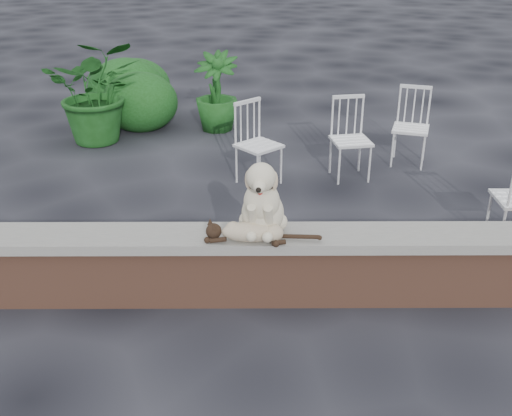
{
  "coord_description": "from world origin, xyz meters",
  "views": [
    {
      "loc": [
        -0.57,
        -4.06,
        2.71
      ],
      "look_at": [
        -0.55,
        0.2,
        0.7
      ],
      "focal_mm": 42.35,
      "sensor_mm": 36.0,
      "label": 1
    }
  ],
  "objects_px": {
    "chair_d": "(411,127)",
    "potted_plant_a": "(97,91)",
    "chair_a": "(259,144)",
    "cat": "(252,231)",
    "potted_plant_b": "(216,92)",
    "dog": "(263,195)",
    "chair_b": "(351,139)"
  },
  "relations": [
    {
      "from": "dog",
      "to": "potted_plant_a",
      "type": "height_order",
      "value": "potted_plant_a"
    },
    {
      "from": "chair_b",
      "to": "dog",
      "type": "bearing_deg",
      "value": -122.26
    },
    {
      "from": "cat",
      "to": "chair_d",
      "type": "relative_size",
      "value": 1.08
    },
    {
      "from": "dog",
      "to": "potted_plant_b",
      "type": "relative_size",
      "value": 0.56
    },
    {
      "from": "dog",
      "to": "chair_a",
      "type": "relative_size",
      "value": 0.66
    },
    {
      "from": "chair_a",
      "to": "potted_plant_b",
      "type": "height_order",
      "value": "potted_plant_b"
    },
    {
      "from": "chair_d",
      "to": "potted_plant_a",
      "type": "height_order",
      "value": "potted_plant_a"
    },
    {
      "from": "potted_plant_a",
      "to": "potted_plant_b",
      "type": "bearing_deg",
      "value": 17.85
    },
    {
      "from": "cat",
      "to": "potted_plant_b",
      "type": "relative_size",
      "value": 0.91
    },
    {
      "from": "cat",
      "to": "chair_b",
      "type": "bearing_deg",
      "value": 73.64
    },
    {
      "from": "cat",
      "to": "chair_a",
      "type": "relative_size",
      "value": 1.08
    },
    {
      "from": "cat",
      "to": "chair_d",
      "type": "height_order",
      "value": "chair_d"
    },
    {
      "from": "potted_plant_a",
      "to": "chair_a",
      "type": "bearing_deg",
      "value": -34.93
    },
    {
      "from": "cat",
      "to": "potted_plant_a",
      "type": "relative_size",
      "value": 0.73
    },
    {
      "from": "dog",
      "to": "chair_d",
      "type": "height_order",
      "value": "dog"
    },
    {
      "from": "dog",
      "to": "chair_d",
      "type": "relative_size",
      "value": 0.66
    },
    {
      "from": "dog",
      "to": "chair_a",
      "type": "distance_m",
      "value": 2.36
    },
    {
      "from": "cat",
      "to": "potted_plant_a",
      "type": "distance_m",
      "value": 4.48
    },
    {
      "from": "chair_b",
      "to": "potted_plant_a",
      "type": "bearing_deg",
      "value": 148.02
    },
    {
      "from": "chair_a",
      "to": "dog",
      "type": "bearing_deg",
      "value": -131.61
    },
    {
      "from": "potted_plant_b",
      "to": "chair_b",
      "type": "bearing_deg",
      "value": -48.2
    },
    {
      "from": "dog",
      "to": "chair_b",
      "type": "relative_size",
      "value": 0.66
    },
    {
      "from": "chair_d",
      "to": "potted_plant_a",
      "type": "xyz_separation_m",
      "value": [
        -4.0,
        0.88,
        0.23
      ]
    },
    {
      "from": "chair_b",
      "to": "potted_plant_a",
      "type": "height_order",
      "value": "potted_plant_a"
    },
    {
      "from": "chair_d",
      "to": "potted_plant_b",
      "type": "distance_m",
      "value": 2.81
    },
    {
      "from": "dog",
      "to": "potted_plant_a",
      "type": "xyz_separation_m",
      "value": [
        -2.15,
        3.82,
        -0.19
      ]
    },
    {
      "from": "chair_b",
      "to": "potted_plant_a",
      "type": "xyz_separation_m",
      "value": [
        -3.2,
        1.34,
        0.23
      ]
    },
    {
      "from": "chair_d",
      "to": "potted_plant_a",
      "type": "bearing_deg",
      "value": -174.92
    },
    {
      "from": "dog",
      "to": "potted_plant_b",
      "type": "bearing_deg",
      "value": 104.68
    },
    {
      "from": "chair_a",
      "to": "potted_plant_a",
      "type": "height_order",
      "value": "potted_plant_a"
    },
    {
      "from": "chair_d",
      "to": "chair_a",
      "type": "height_order",
      "value": "same"
    },
    {
      "from": "potted_plant_b",
      "to": "cat",
      "type": "bearing_deg",
      "value": -83.47
    }
  ]
}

